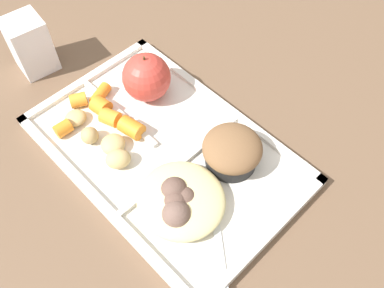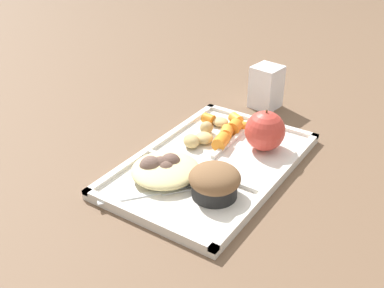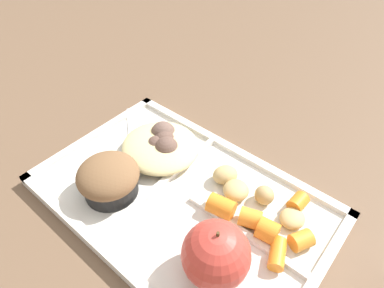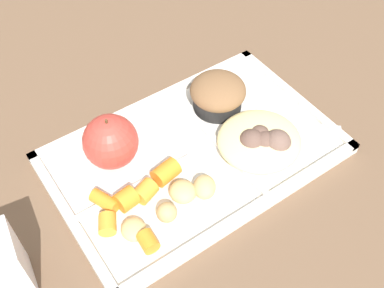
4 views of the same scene
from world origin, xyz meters
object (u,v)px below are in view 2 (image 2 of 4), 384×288
at_px(lunch_tray, 212,165).
at_px(plastic_fork, 151,194).
at_px(milk_carton, 266,87).
at_px(bran_muffin, 215,182).
at_px(green_apple, 265,131).

bearing_deg(lunch_tray, plastic_fork, -13.38).
relative_size(lunch_tray, milk_carton, 4.11).
bearing_deg(bran_muffin, milk_carton, -166.45).
distance_m(bran_muffin, plastic_fork, 0.11).
bearing_deg(lunch_tray, green_apple, 151.04).
xyz_separation_m(lunch_tray, plastic_fork, (0.14, -0.03, 0.01)).
height_order(lunch_tray, green_apple, green_apple).
bearing_deg(lunch_tray, milk_carton, -173.19).
bearing_deg(plastic_fork, bran_muffin, 121.98).
relative_size(green_apple, plastic_fork, 0.61).
bearing_deg(bran_muffin, lunch_tray, -146.20).
distance_m(plastic_fork, milk_carton, 0.43).
bearing_deg(plastic_fork, lunch_tray, 166.62).
relative_size(green_apple, milk_carton, 0.84).
distance_m(lunch_tray, bran_muffin, 0.10).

